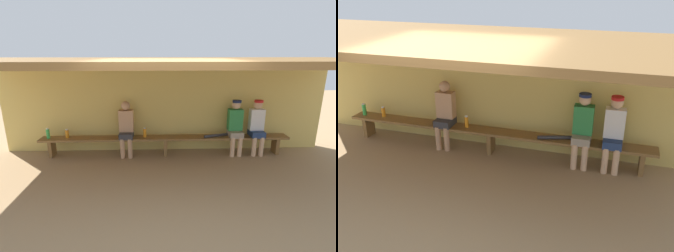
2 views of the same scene
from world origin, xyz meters
The scene contains 11 objects.
ground_plane centered at (0.00, 0.00, 0.00)m, with size 24.00×24.00×0.00m, color #9E7F59.
back_wall centered at (0.00, 2.00, 1.10)m, with size 8.00×0.20×2.20m, color #D8BC60.
dugout_roof centered at (0.00, 0.70, 2.26)m, with size 8.00×2.80×0.12m, color brown.
bench centered at (0.00, 1.55, 0.39)m, with size 6.00×0.36×0.46m.
player_in_red centered at (2.23, 1.55, 0.75)m, with size 0.34×0.42×1.34m.
player_in_white centered at (1.70, 1.55, 0.75)m, with size 0.34×0.42×1.34m.
player_middle centered at (-0.94, 1.55, 0.73)m, with size 0.34×0.42×1.34m.
water_bottle_green centered at (-2.37, 1.58, 0.56)m, with size 0.08×0.08×0.21m.
water_bottle_clear centered at (-0.50, 1.56, 0.57)m, with size 0.08×0.08×0.24m.
water_bottle_orange centered at (-2.80, 1.55, 0.58)m, with size 0.08×0.08×0.25m.
baseball_bat centered at (1.33, 1.55, 0.49)m, with size 0.07×0.07×0.84m, color #333338.
Camera 1 is at (-0.16, -4.31, 2.46)m, focal length 27.23 mm.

